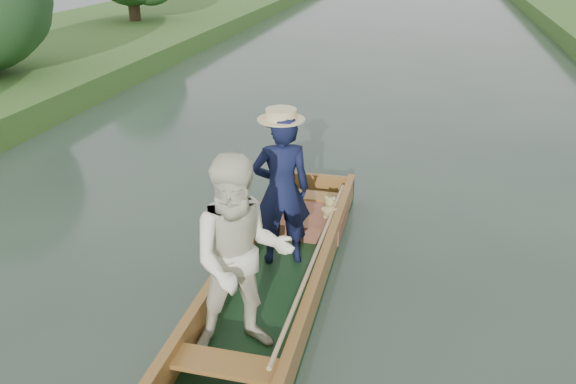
# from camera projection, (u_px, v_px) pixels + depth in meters

# --- Properties ---
(ground) EXTENTS (120.00, 120.00, 0.00)m
(ground) POSITION_uv_depth(u_px,v_px,m) (276.00, 289.00, 6.37)
(ground) COLOR #283D30
(ground) RESTS_ON ground
(punt) EXTENTS (1.17, 5.00, 2.03)m
(punt) POSITION_uv_depth(u_px,v_px,m) (266.00, 246.00, 5.78)
(punt) COLOR #133217
(punt) RESTS_ON ground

